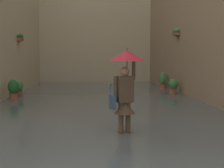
# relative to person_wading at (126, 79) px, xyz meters

# --- Properties ---
(ground_plane) EXTENTS (60.00, 60.00, 0.00)m
(ground_plane) POSITION_rel_person_wading_xyz_m (0.39, -5.28, -1.34)
(ground_plane) COLOR #605B56
(flood_water) EXTENTS (8.86, 26.01, 0.10)m
(flood_water) POSITION_rel_person_wading_xyz_m (0.39, -5.28, -1.30)
(flood_water) COLOR #515B60
(flood_water) RESTS_ON ground_plane
(person_wading) EXTENTS (0.84, 0.84, 2.06)m
(person_wading) POSITION_rel_person_wading_xyz_m (0.00, 0.00, 0.00)
(person_wading) COLOR #2D2319
(person_wading) RESTS_ON ground_plane
(potted_plant_mid_left) EXTENTS (0.43, 0.43, 1.03)m
(potted_plant_mid_left) POSITION_rel_person_wading_xyz_m (-3.34, -10.02, -0.78)
(potted_plant_mid_left) COLOR #9E563D
(potted_plant_mid_left) RESTS_ON ground_plane
(potted_plant_far_right) EXTENTS (0.38, 0.38, 0.82)m
(potted_plant_far_right) POSITION_rel_person_wading_xyz_m (4.02, -7.03, -0.89)
(potted_plant_far_right) COLOR brown
(potted_plant_far_right) RESTS_ON ground_plane
(potted_plant_mid_right) EXTENTS (0.43, 0.43, 0.94)m
(potted_plant_mid_right) POSITION_rel_person_wading_xyz_m (4.03, -5.97, -0.83)
(potted_plant_mid_right) COLOR #9E563D
(potted_plant_mid_right) RESTS_ON ground_plane
(potted_plant_near_left) EXTENTS (0.47, 0.47, 0.82)m
(potted_plant_near_left) POSITION_rel_person_wading_xyz_m (-3.25, -7.51, -0.86)
(potted_plant_near_left) COLOR #9E563D
(potted_plant_near_left) RESTS_ON ground_plane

